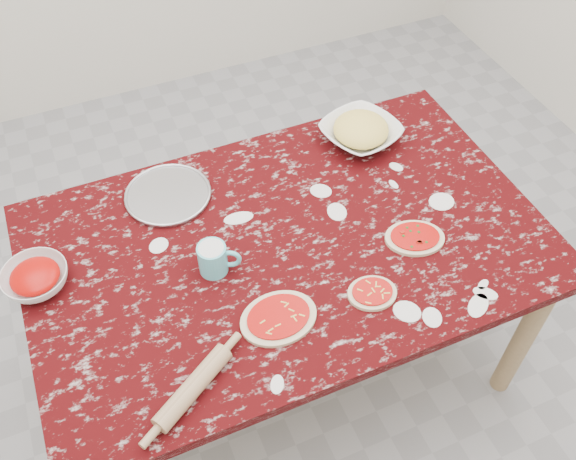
% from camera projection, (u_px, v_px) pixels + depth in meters
% --- Properties ---
extents(ground, '(4.00, 4.00, 0.00)m').
position_uv_depth(ground, '(288.00, 360.00, 2.51)').
color(ground, gray).
extents(worktable, '(1.60, 1.00, 0.75)m').
position_uv_depth(worktable, '(288.00, 257.00, 2.00)').
color(worktable, '#320405').
rests_on(worktable, ground).
extents(pizza_tray, '(0.31, 0.31, 0.01)m').
position_uv_depth(pizza_tray, '(168.00, 195.00, 2.06)').
color(pizza_tray, '#B2B2B7').
rests_on(pizza_tray, worktable).
extents(sauce_bowl, '(0.22, 0.22, 0.06)m').
position_uv_depth(sauce_bowl, '(36.00, 279.00, 1.81)').
color(sauce_bowl, white).
rests_on(sauce_bowl, worktable).
extents(cheese_bowl, '(0.33, 0.33, 0.06)m').
position_uv_depth(cheese_bowl, '(360.00, 133.00, 2.23)').
color(cheese_bowl, white).
rests_on(cheese_bowl, worktable).
extents(flour_mug, '(0.12, 0.09, 0.10)m').
position_uv_depth(flour_mug, '(214.00, 258.00, 1.83)').
color(flour_mug, '#5CD0DD').
rests_on(flour_mug, worktable).
extents(pizza_left, '(0.23, 0.19, 0.02)m').
position_uv_depth(pizza_left, '(279.00, 318.00, 1.75)').
color(pizza_left, beige).
rests_on(pizza_left, worktable).
extents(pizza_mid, '(0.16, 0.14, 0.02)m').
position_uv_depth(pizza_mid, '(372.00, 293.00, 1.80)').
color(pizza_mid, beige).
rests_on(pizza_mid, worktable).
extents(pizza_right, '(0.22, 0.19, 0.02)m').
position_uv_depth(pizza_right, '(415.00, 238.00, 1.94)').
color(pizza_right, beige).
rests_on(pizza_right, worktable).
extents(rolling_pin, '(0.25, 0.18, 0.05)m').
position_uv_depth(rolling_pin, '(193.00, 387.00, 1.59)').
color(rolling_pin, tan).
rests_on(rolling_pin, worktable).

